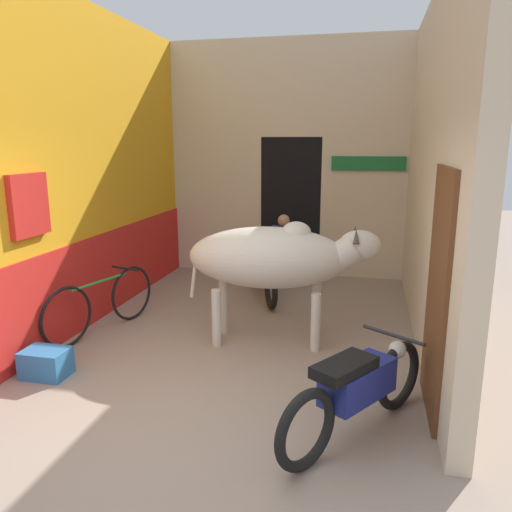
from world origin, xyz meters
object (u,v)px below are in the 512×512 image
bicycle (102,303)px  plastic_stool (302,271)px  motorcycle_near (358,388)px  crate (46,363)px  cow (275,258)px  shopkeeper_seated (283,248)px  motorcycle_far (262,271)px

bicycle → plastic_stool: bearing=50.8°
motorcycle_near → crate: motorcycle_near is taller
motorcycle_near → cow: bearing=119.6°
bicycle → shopkeeper_seated: shopkeeper_seated is taller
motorcycle_far → crate: size_ratio=3.72×
motorcycle_near → motorcycle_far: (-1.49, 3.41, -0.02)m
shopkeeper_seated → plastic_stool: shopkeeper_seated is taller
cow → plastic_stool: 2.55m
cow → shopkeeper_seated: (-0.32, 2.46, -0.41)m
motorcycle_far → shopkeeper_seated: (0.18, 0.79, 0.20)m
motorcycle_near → shopkeeper_seated: size_ratio=1.38×
motorcycle_near → shopkeeper_seated: bearing=107.3°
motorcycle_far → bicycle: size_ratio=0.96×
motorcycle_far → bicycle: 2.44m
shopkeeper_seated → cow: bearing=-82.6°
motorcycle_far → shopkeeper_seated: 0.84m
plastic_stool → crate: bearing=-118.4°
cow → crate: (-2.05, -1.38, -0.86)m
cow → plastic_stool: (0.01, 2.43, -0.77)m
motorcycle_far → cow: bearing=-73.4°
motorcycle_near → crate: (-3.05, 0.37, -0.27)m
cow → shopkeeper_seated: size_ratio=1.93×
bicycle → shopkeeper_seated: bearing=55.7°
motorcycle_far → shopkeeper_seated: shopkeeper_seated is taller
motorcycle_near → bicycle: bearing=153.0°
crate → bicycle: bearing=92.7°
motorcycle_far → motorcycle_near: bearing=-66.4°
bicycle → plastic_stool: size_ratio=3.95×
cow → bicycle: (-2.11, -0.17, -0.64)m
motorcycle_near → plastic_stool: 4.30m
cow → motorcycle_near: bearing=-60.4°
shopkeeper_seated → plastic_stool: (0.33, -0.03, -0.37)m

